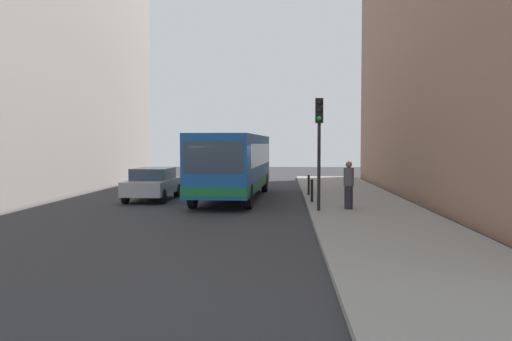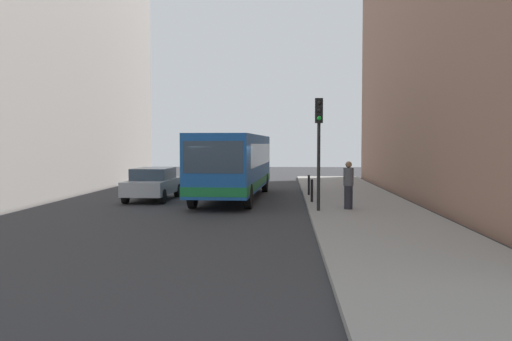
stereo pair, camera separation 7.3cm
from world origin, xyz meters
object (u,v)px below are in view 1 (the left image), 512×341
bus (234,162)px  traffic_light (319,133)px  car_beside_bus (153,183)px  pedestrian_near_signal (349,185)px  bollard_near (312,191)px  bollard_mid (309,185)px

bus → traffic_light: 6.83m
car_beside_bus → pedestrian_near_signal: (8.48, -4.24, 0.27)m
traffic_light → bollard_near: size_ratio=4.32×
bus → bollard_mid: (3.54, 0.50, -1.10)m
traffic_light → bollard_near: traffic_light is taller
bollard_mid → car_beside_bus: bearing=-169.4°
car_beside_bus → pedestrian_near_signal: 9.48m
bollard_near → bollard_mid: bearing=90.0°
bus → bollard_near: size_ratio=11.71×
traffic_light → car_beside_bus: bearing=146.9°
pedestrian_near_signal → bollard_near: bearing=-49.2°
traffic_light → bollard_mid: (-0.10, 6.14, -2.38)m
bollard_near → bollard_mid: 3.13m
car_beside_bus → pedestrian_near_signal: bearing=154.1°
car_beside_bus → bollard_near: 7.45m
bus → traffic_light: traffic_light is taller
bollard_near → car_beside_bus: bearing=166.3°
traffic_light → pedestrian_near_signal: size_ratio=2.29×
bollard_near → pedestrian_near_signal: size_ratio=0.53×
traffic_light → pedestrian_near_signal: bearing=25.3°
bus → bollard_mid: size_ratio=11.71×
traffic_light → bollard_mid: traffic_light is taller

